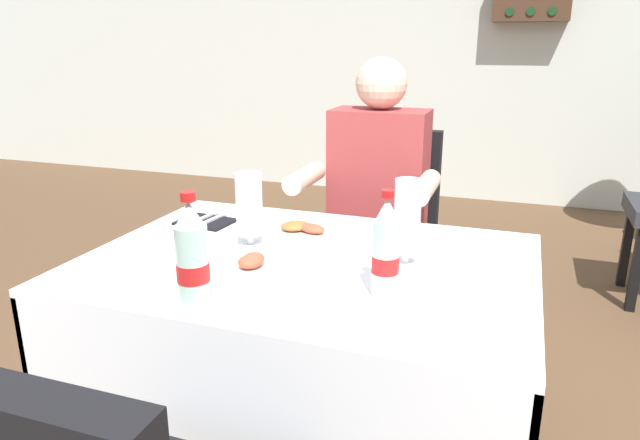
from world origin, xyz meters
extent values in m
cube|color=silver|center=(0.00, 3.81, 1.36)|extent=(11.00, 0.12, 2.73)
cube|color=white|center=(-0.11, 0.08, 0.74)|extent=(1.18, 0.84, 0.02)
cube|color=white|center=(-0.11, -0.34, 0.57)|extent=(1.18, 0.02, 0.32)
cube|color=white|center=(-0.11, 0.49, 0.57)|extent=(1.18, 0.02, 0.32)
cube|color=white|center=(-0.69, 0.08, 0.57)|extent=(0.02, 0.84, 0.32)
cube|color=white|center=(0.47, 0.08, 0.57)|extent=(0.02, 0.84, 0.32)
cube|color=#472D1E|center=(-0.64, -0.29, 0.37)|extent=(0.07, 0.07, 0.73)
cube|color=#472D1E|center=(-0.64, 0.44, 0.37)|extent=(0.07, 0.07, 0.73)
cube|color=#472D1E|center=(0.42, 0.44, 0.37)|extent=(0.07, 0.07, 0.73)
cube|color=black|center=(-0.11, 0.80, 0.49)|extent=(0.44, 0.44, 0.08)
cube|color=black|center=(-0.11, 1.05, 0.75)|extent=(0.42, 0.06, 0.44)
cube|color=black|center=(-0.28, 0.63, 0.23)|extent=(0.04, 0.04, 0.45)
cube|color=black|center=(0.06, 0.63, 0.23)|extent=(0.04, 0.04, 0.45)
cube|color=black|center=(-0.28, 0.97, 0.23)|extent=(0.04, 0.04, 0.45)
cube|color=black|center=(0.06, 0.97, 0.23)|extent=(0.04, 0.04, 0.45)
cylinder|color=#282D42|center=(-0.18, 0.60, 0.23)|extent=(0.10, 0.10, 0.45)
cylinder|color=#282D42|center=(-0.02, 0.60, 0.23)|extent=(0.10, 0.10, 0.45)
cube|color=#282D42|center=(-0.10, 0.76, 0.51)|extent=(0.34, 0.36, 0.12)
cube|color=#9E3838|center=(-0.10, 0.84, 0.82)|extent=(0.36, 0.20, 0.50)
sphere|color=beige|center=(-0.10, 0.84, 1.17)|extent=(0.19, 0.19, 0.19)
cylinder|color=beige|center=(-0.32, 0.61, 0.85)|extent=(0.07, 0.26, 0.07)
cylinder|color=beige|center=(0.11, 0.61, 0.85)|extent=(0.07, 0.26, 0.07)
cylinder|color=white|center=(-0.16, -0.06, 0.76)|extent=(0.23, 0.23, 0.01)
ellipsoid|color=#C14C33|center=(-0.21, -0.06, 0.78)|extent=(0.08, 0.08, 0.03)
ellipsoid|color=#C14C33|center=(-0.21, -0.05, 0.78)|extent=(0.06, 0.07, 0.04)
cylinder|color=white|center=(-0.16, 0.28, 0.76)|extent=(0.24, 0.24, 0.01)
ellipsoid|color=#C14C33|center=(-0.16, 0.25, 0.78)|extent=(0.10, 0.08, 0.03)
ellipsoid|color=#99602D|center=(-0.22, 0.26, 0.78)|extent=(0.11, 0.11, 0.03)
cylinder|color=white|center=(0.15, 0.13, 0.76)|extent=(0.07, 0.07, 0.01)
cylinder|color=white|center=(0.15, 0.13, 0.78)|extent=(0.02, 0.02, 0.03)
cylinder|color=white|center=(0.15, 0.13, 0.89)|extent=(0.07, 0.07, 0.19)
cylinder|color=#C68928|center=(0.15, 0.13, 0.85)|extent=(0.06, 0.06, 0.11)
cylinder|color=white|center=(-0.30, 0.12, 0.76)|extent=(0.07, 0.07, 0.01)
cylinder|color=white|center=(-0.30, 0.12, 0.78)|extent=(0.02, 0.02, 0.03)
cylinder|color=white|center=(-0.30, 0.12, 0.88)|extent=(0.08, 0.08, 0.18)
cylinder|color=gold|center=(-0.30, 0.12, 0.84)|extent=(0.07, 0.07, 0.10)
cylinder|color=silver|center=(-0.24, -0.28, 0.85)|extent=(0.07, 0.07, 0.19)
cylinder|color=red|center=(-0.24, -0.28, 0.84)|extent=(0.07, 0.07, 0.04)
cone|color=silver|center=(-0.24, -0.28, 0.97)|extent=(0.06, 0.06, 0.05)
cylinder|color=red|center=(-0.24, -0.28, 1.01)|extent=(0.03, 0.03, 0.02)
cylinder|color=silver|center=(0.14, -0.09, 0.84)|extent=(0.06, 0.06, 0.18)
cylinder|color=red|center=(0.14, -0.09, 0.84)|extent=(0.06, 0.06, 0.04)
cone|color=silver|center=(0.14, -0.09, 0.96)|extent=(0.05, 0.05, 0.05)
cylinder|color=red|center=(0.14, -0.09, 1.00)|extent=(0.03, 0.03, 0.02)
cube|color=black|center=(-0.53, 0.27, 0.76)|extent=(0.18, 0.15, 0.01)
cube|color=silver|center=(-0.55, 0.27, 0.77)|extent=(0.03, 0.19, 0.01)
cube|color=silver|center=(-0.51, 0.27, 0.77)|extent=(0.03, 0.19, 0.01)
cube|color=black|center=(1.00, 2.11, 0.23)|extent=(0.04, 0.04, 0.45)
cube|color=black|center=(1.00, 1.77, 0.23)|extent=(0.04, 0.04, 0.45)
cylinder|color=#193D1E|center=(0.22, 3.61, 1.53)|extent=(0.06, 0.14, 0.06)
cylinder|color=#193D1E|center=(0.37, 3.61, 1.53)|extent=(0.06, 0.14, 0.06)
cylinder|color=#193D1E|center=(0.52, 3.61, 1.53)|extent=(0.06, 0.14, 0.06)
camera|label=1|loc=(0.40, -1.27, 1.31)|focal=32.36mm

